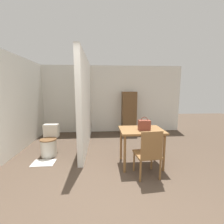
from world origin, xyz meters
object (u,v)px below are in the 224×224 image
at_px(wooden_chair, 149,152).
at_px(toilet, 49,143).
at_px(handbag, 144,125).
at_px(dining_table, 141,134).
at_px(wooden_cabinet, 129,113).

relative_size(wooden_chair, toilet, 1.24).
bearing_deg(handbag, dining_table, 120.92).
bearing_deg(wooden_chair, handbag, 81.38).
bearing_deg(toilet, wooden_cabinet, 37.42).
bearing_deg(toilet, dining_table, -16.91).
bearing_deg(wooden_cabinet, handbag, -93.27).
relative_size(dining_table, handbag, 3.26).
bearing_deg(wooden_chair, toilet, 147.05).
bearing_deg(wooden_chair, dining_table, 86.37).
bearing_deg(handbag, toilet, 161.84).
height_order(dining_table, handbag, handbag).
height_order(wooden_chair, wooden_cabinet, wooden_cabinet).
xyz_separation_m(wooden_chair, wooden_cabinet, (0.17, 2.91, 0.29)).
distance_m(handbag, wooden_cabinet, 2.49).
distance_m(dining_table, toilet, 2.26).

